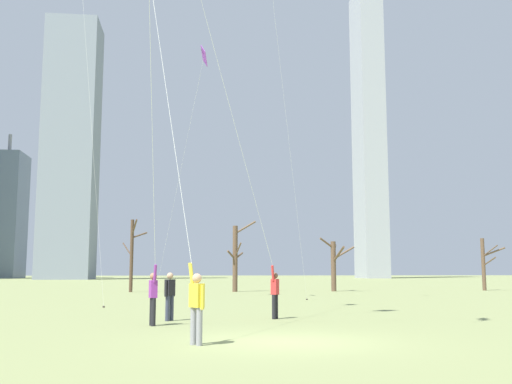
{
  "coord_description": "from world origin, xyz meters",
  "views": [
    {
      "loc": [
        -2.3,
        -14.29,
        1.68
      ],
      "look_at": [
        0.0,
        6.0,
        4.4
      ],
      "focal_mm": 41.6,
      "sensor_mm": 36.0,
      "label": 1
    }
  ],
  "objects_px": {
    "kite_flyer_midfield_center_yellow": "(149,99)",
    "bare_tree_rightmost": "(334,263)",
    "bare_tree_leftmost": "(236,257)",
    "distant_kite_high_overhead_purple": "(201,71)",
    "bare_tree_right_of_center": "(132,253)",
    "bystander_far_off_by_trees": "(170,294)",
    "kite_flyer_far_back_orange": "(182,200)",
    "kite_flyer_foreground_left_pink": "(241,163)",
    "bare_tree_center": "(485,263)"
  },
  "relations": [
    {
      "from": "kite_flyer_far_back_orange",
      "to": "bare_tree_rightmost",
      "type": "height_order",
      "value": "kite_flyer_far_back_orange"
    },
    {
      "from": "kite_flyer_midfield_center_yellow",
      "to": "distant_kite_high_overhead_purple",
      "type": "height_order",
      "value": "kite_flyer_midfield_center_yellow"
    },
    {
      "from": "distant_kite_high_overhead_purple",
      "to": "bare_tree_leftmost",
      "type": "distance_m",
      "value": 17.72
    },
    {
      "from": "bare_tree_center",
      "to": "kite_flyer_far_back_orange",
      "type": "bearing_deg",
      "value": -126.81
    },
    {
      "from": "bare_tree_right_of_center",
      "to": "bare_tree_center",
      "type": "bearing_deg",
      "value": 0.92
    },
    {
      "from": "bare_tree_center",
      "to": "kite_flyer_midfield_center_yellow",
      "type": "bearing_deg",
      "value": -129.44
    },
    {
      "from": "bare_tree_center",
      "to": "distant_kite_high_overhead_purple",
      "type": "bearing_deg",
      "value": -150.25
    },
    {
      "from": "distant_kite_high_overhead_purple",
      "to": "bare_tree_right_of_center",
      "type": "height_order",
      "value": "distant_kite_high_overhead_purple"
    },
    {
      "from": "kite_flyer_midfield_center_yellow",
      "to": "distant_kite_high_overhead_purple",
      "type": "bearing_deg",
      "value": 84.45
    },
    {
      "from": "distant_kite_high_overhead_purple",
      "to": "bare_tree_leftmost",
      "type": "xyz_separation_m",
      "value": [
        3.24,
        13.61,
        -10.87
      ]
    },
    {
      "from": "kite_flyer_midfield_center_yellow",
      "to": "bare_tree_center",
      "type": "bearing_deg",
      "value": 50.56
    },
    {
      "from": "kite_flyer_foreground_left_pink",
      "to": "bare_tree_rightmost",
      "type": "distance_m",
      "value": 30.54
    },
    {
      "from": "bare_tree_leftmost",
      "to": "bare_tree_rightmost",
      "type": "bearing_deg",
      "value": 0.44
    },
    {
      "from": "kite_flyer_foreground_left_pink",
      "to": "bare_tree_leftmost",
      "type": "bearing_deg",
      "value": 85.81
    },
    {
      "from": "distant_kite_high_overhead_purple",
      "to": "bare_tree_rightmost",
      "type": "relative_size",
      "value": 3.43
    },
    {
      "from": "bare_tree_center",
      "to": "bare_tree_leftmost",
      "type": "height_order",
      "value": "bare_tree_leftmost"
    },
    {
      "from": "bare_tree_leftmost",
      "to": "bystander_far_off_by_trees",
      "type": "bearing_deg",
      "value": -99.09
    },
    {
      "from": "bare_tree_center",
      "to": "bare_tree_right_of_center",
      "type": "bearing_deg",
      "value": -179.08
    },
    {
      "from": "kite_flyer_foreground_left_pink",
      "to": "bare_tree_right_of_center",
      "type": "height_order",
      "value": "kite_flyer_foreground_left_pink"
    },
    {
      "from": "kite_flyer_foreground_left_pink",
      "to": "bare_tree_center",
      "type": "distance_m",
      "value": 37.68
    },
    {
      "from": "kite_flyer_foreground_left_pink",
      "to": "bystander_far_off_by_trees",
      "type": "distance_m",
      "value": 5.08
    },
    {
      "from": "kite_flyer_foreground_left_pink",
      "to": "bystander_far_off_by_trees",
      "type": "relative_size",
      "value": 13.52
    },
    {
      "from": "kite_flyer_far_back_orange",
      "to": "kite_flyer_foreground_left_pink",
      "type": "relative_size",
      "value": 0.95
    },
    {
      "from": "distant_kite_high_overhead_purple",
      "to": "bare_tree_right_of_center",
      "type": "relative_size",
      "value": 2.62
    },
    {
      "from": "bare_tree_rightmost",
      "to": "bystander_far_off_by_trees",
      "type": "bearing_deg",
      "value": -114.46
    },
    {
      "from": "kite_flyer_foreground_left_pink",
      "to": "bystander_far_off_by_trees",
      "type": "xyz_separation_m",
      "value": [
        -2.35,
        0.79,
        -4.43
      ]
    },
    {
      "from": "bare_tree_right_of_center",
      "to": "bare_tree_leftmost",
      "type": "distance_m",
      "value": 8.34
    },
    {
      "from": "bystander_far_off_by_trees",
      "to": "bare_tree_leftmost",
      "type": "distance_m",
      "value": 28.16
    },
    {
      "from": "bare_tree_rightmost",
      "to": "bare_tree_leftmost",
      "type": "distance_m",
      "value": 8.22
    },
    {
      "from": "bare_tree_center",
      "to": "bare_tree_leftmost",
      "type": "distance_m",
      "value": 21.63
    },
    {
      "from": "bare_tree_right_of_center",
      "to": "bare_tree_center",
      "type": "xyz_separation_m",
      "value": [
        29.95,
        0.48,
        -0.77
      ]
    },
    {
      "from": "kite_flyer_foreground_left_pink",
      "to": "bare_tree_right_of_center",
      "type": "relative_size",
      "value": 3.79
    },
    {
      "from": "kite_flyer_far_back_orange",
      "to": "bare_tree_leftmost",
      "type": "relative_size",
      "value": 3.62
    },
    {
      "from": "kite_flyer_midfield_center_yellow",
      "to": "bare_tree_rightmost",
      "type": "relative_size",
      "value": 5.12
    },
    {
      "from": "kite_flyer_far_back_orange",
      "to": "bare_tree_center",
      "type": "bearing_deg",
      "value": 53.19
    },
    {
      "from": "bare_tree_right_of_center",
      "to": "bare_tree_leftmost",
      "type": "height_order",
      "value": "bare_tree_right_of_center"
    },
    {
      "from": "kite_flyer_foreground_left_pink",
      "to": "bare_tree_center",
      "type": "relative_size",
      "value": 4.88
    },
    {
      "from": "bare_tree_right_of_center",
      "to": "bare_tree_center",
      "type": "height_order",
      "value": "bare_tree_right_of_center"
    },
    {
      "from": "kite_flyer_foreground_left_pink",
      "to": "bystander_far_off_by_trees",
      "type": "bearing_deg",
      "value": 161.33
    },
    {
      "from": "kite_flyer_midfield_center_yellow",
      "to": "bare_tree_rightmost",
      "type": "bearing_deg",
      "value": 67.45
    },
    {
      "from": "kite_flyer_far_back_orange",
      "to": "kite_flyer_foreground_left_pink",
      "type": "height_order",
      "value": "kite_flyer_foreground_left_pink"
    },
    {
      "from": "bare_tree_right_of_center",
      "to": "distant_kite_high_overhead_purple",
      "type": "bearing_deg",
      "value": -69.65
    },
    {
      "from": "bare_tree_right_of_center",
      "to": "bystander_far_off_by_trees",
      "type": "bearing_deg",
      "value": -82.04
    },
    {
      "from": "bare_tree_rightmost",
      "to": "distant_kite_high_overhead_purple",
      "type": "bearing_deg",
      "value": -129.94
    },
    {
      "from": "kite_flyer_far_back_orange",
      "to": "kite_flyer_midfield_center_yellow",
      "type": "height_order",
      "value": "kite_flyer_midfield_center_yellow"
    },
    {
      "from": "kite_flyer_midfield_center_yellow",
      "to": "bare_tree_rightmost",
      "type": "xyz_separation_m",
      "value": [
        13.21,
        31.82,
        -4.19
      ]
    },
    {
      "from": "kite_flyer_midfield_center_yellow",
      "to": "bare_tree_rightmost",
      "type": "distance_m",
      "value": 34.71
    },
    {
      "from": "kite_flyer_far_back_orange",
      "to": "kite_flyer_midfield_center_yellow",
      "type": "distance_m",
      "value": 3.78
    },
    {
      "from": "kite_flyer_foreground_left_pink",
      "to": "bare_tree_center",
      "type": "height_order",
      "value": "kite_flyer_foreground_left_pink"
    },
    {
      "from": "distant_kite_high_overhead_purple",
      "to": "kite_flyer_foreground_left_pink",
      "type": "bearing_deg",
      "value": -85.6
    }
  ]
}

